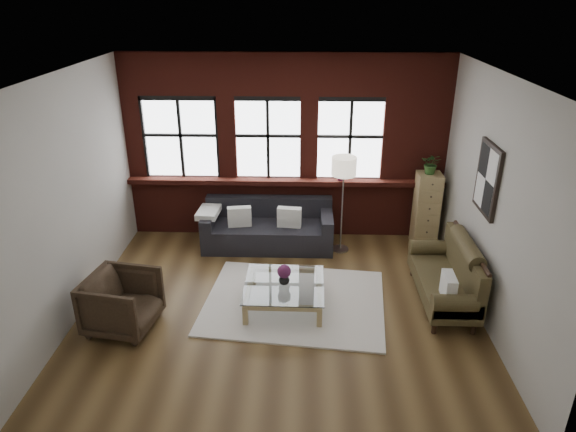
{
  "coord_description": "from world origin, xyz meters",
  "views": [
    {
      "loc": [
        0.31,
        -6.08,
        4.14
      ],
      "look_at": [
        0.1,
        0.6,
        1.15
      ],
      "focal_mm": 32.0,
      "sensor_mm": 36.0,
      "label": 1
    }
  ],
  "objects_px": {
    "floor_lamp": "(342,201)",
    "dark_sofa": "(268,225)",
    "coffee_table": "(284,295)",
    "vintage_settee": "(444,274)",
    "vase": "(284,279)",
    "armchair": "(122,302)",
    "drawer_chest": "(426,210)"
  },
  "relations": [
    {
      "from": "vase",
      "to": "floor_lamp",
      "type": "relative_size",
      "value": 0.09
    },
    {
      "from": "vintage_settee",
      "to": "drawer_chest",
      "type": "bearing_deg",
      "value": 86.06
    },
    {
      "from": "vase",
      "to": "drawer_chest",
      "type": "relative_size",
      "value": 0.12
    },
    {
      "from": "dark_sofa",
      "to": "coffee_table",
      "type": "height_order",
      "value": "dark_sofa"
    },
    {
      "from": "vintage_settee",
      "to": "coffee_table",
      "type": "distance_m",
      "value": 2.26
    },
    {
      "from": "drawer_chest",
      "to": "floor_lamp",
      "type": "bearing_deg",
      "value": -169.14
    },
    {
      "from": "vintage_settee",
      "to": "armchair",
      "type": "distance_m",
      "value": 4.39
    },
    {
      "from": "drawer_chest",
      "to": "floor_lamp",
      "type": "height_order",
      "value": "floor_lamp"
    },
    {
      "from": "vase",
      "to": "coffee_table",
      "type": "bearing_deg",
      "value": -165.96
    },
    {
      "from": "dark_sofa",
      "to": "armchair",
      "type": "xyz_separation_m",
      "value": [
        -1.74,
        -2.42,
        -0.01
      ]
    },
    {
      "from": "coffee_table",
      "to": "floor_lamp",
      "type": "bearing_deg",
      "value": 62.5
    },
    {
      "from": "vintage_settee",
      "to": "drawer_chest",
      "type": "height_order",
      "value": "drawer_chest"
    },
    {
      "from": "drawer_chest",
      "to": "vintage_settee",
      "type": "bearing_deg",
      "value": -93.94
    },
    {
      "from": "floor_lamp",
      "to": "dark_sofa",
      "type": "bearing_deg",
      "value": 174.45
    },
    {
      "from": "dark_sofa",
      "to": "coffee_table",
      "type": "xyz_separation_m",
      "value": [
        0.35,
        -1.85,
        -0.23
      ]
    },
    {
      "from": "armchair",
      "to": "drawer_chest",
      "type": "height_order",
      "value": "drawer_chest"
    },
    {
      "from": "floor_lamp",
      "to": "drawer_chest",
      "type": "bearing_deg",
      "value": 10.86
    },
    {
      "from": "dark_sofa",
      "to": "vintage_settee",
      "type": "xyz_separation_m",
      "value": [
        2.59,
        -1.68,
        0.06
      ]
    },
    {
      "from": "coffee_table",
      "to": "floor_lamp",
      "type": "distance_m",
      "value": 2.08
    },
    {
      "from": "vase",
      "to": "floor_lamp",
      "type": "xyz_separation_m",
      "value": [
        0.9,
        1.73,
        0.47
      ]
    },
    {
      "from": "vintage_settee",
      "to": "vase",
      "type": "distance_m",
      "value": 2.24
    },
    {
      "from": "coffee_table",
      "to": "vintage_settee",
      "type": "bearing_deg",
      "value": 4.37
    },
    {
      "from": "vintage_settee",
      "to": "coffee_table",
      "type": "bearing_deg",
      "value": -175.63
    },
    {
      "from": "dark_sofa",
      "to": "vase",
      "type": "distance_m",
      "value": 1.88
    },
    {
      "from": "dark_sofa",
      "to": "armchair",
      "type": "relative_size",
      "value": 2.61
    },
    {
      "from": "vintage_settee",
      "to": "armchair",
      "type": "relative_size",
      "value": 2.03
    },
    {
      "from": "armchair",
      "to": "drawer_chest",
      "type": "relative_size",
      "value": 0.65
    },
    {
      "from": "dark_sofa",
      "to": "drawer_chest",
      "type": "xyz_separation_m",
      "value": [
        2.71,
        0.16,
        0.25
      ]
    },
    {
      "from": "coffee_table",
      "to": "vase",
      "type": "distance_m",
      "value": 0.26
    },
    {
      "from": "dark_sofa",
      "to": "floor_lamp",
      "type": "distance_m",
      "value": 1.35
    },
    {
      "from": "vintage_settee",
      "to": "drawer_chest",
      "type": "xyz_separation_m",
      "value": [
        0.13,
        1.84,
        0.19
      ]
    },
    {
      "from": "armchair",
      "to": "drawer_chest",
      "type": "distance_m",
      "value": 5.15
    }
  ]
}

